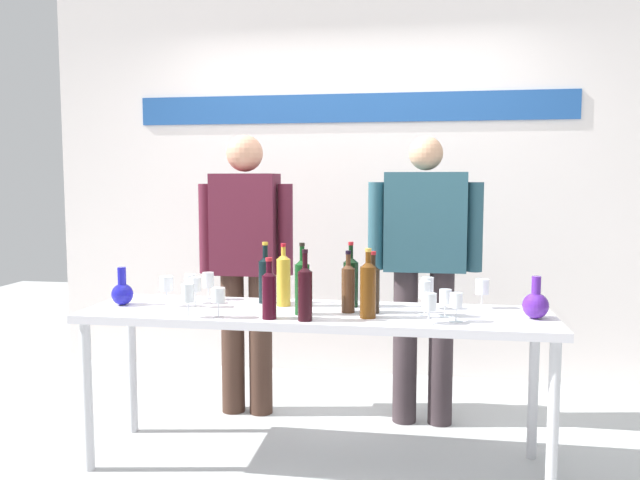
{
  "coord_description": "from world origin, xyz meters",
  "views": [
    {
      "loc": [
        0.5,
        -3.0,
        1.41
      ],
      "look_at": [
        0.0,
        0.15,
        1.11
      ],
      "focal_mm": 35.47,
      "sensor_mm": 36.0,
      "label": 1
    }
  ],
  "objects_px": {
    "display_table": "(315,324)",
    "wine_bottle_4": "(373,287)",
    "wine_glass_left_1": "(208,280)",
    "wine_bottle_0": "(302,285)",
    "wine_bottle_6": "(265,278)",
    "wine_glass_right_3": "(427,286)",
    "wine_bottle_2": "(284,279)",
    "wine_bottle_5": "(351,280)",
    "wine_bottle_1": "(368,288)",
    "wine_glass_right_1": "(425,291)",
    "wine_glass_right_5": "(429,303)",
    "wine_glass_left_3": "(195,285)",
    "wine_glass_left_5": "(167,284)",
    "wine_glass_right_4": "(445,298)",
    "wine_glass_left_4": "(190,282)",
    "wine_bottle_8": "(269,292)",
    "wine_bottle_7": "(305,291)",
    "wine_glass_right_2": "(482,287)",
    "wine_glass_right_0": "(456,301)",
    "wine_glass_left_0": "(188,294)",
    "decanter_blue_left": "(122,292)",
    "wine_glass_left_2": "(218,296)",
    "decanter_blue_right": "(536,304)",
    "presenter_left": "(246,257)",
    "presenter_right": "(424,259)",
    "wine_bottle_3": "(348,286)"
  },
  "relations": [
    {
      "from": "display_table",
      "to": "decanter_blue_left",
      "type": "distance_m",
      "value": 1.01
    },
    {
      "from": "presenter_left",
      "to": "wine_glass_left_2",
      "type": "xyz_separation_m",
      "value": [
        0.11,
        -0.86,
        -0.07
      ]
    },
    {
      "from": "wine_glass_left_0",
      "to": "wine_glass_left_2",
      "type": "distance_m",
      "value": 0.14
    },
    {
      "from": "wine_bottle_0",
      "to": "wine_bottle_1",
      "type": "relative_size",
      "value": 1.06
    },
    {
      "from": "wine_glass_right_4",
      "to": "wine_glass_right_0",
      "type": "bearing_deg",
      "value": -66.26
    },
    {
      "from": "wine_glass_right_0",
      "to": "wine_bottle_0",
      "type": "bearing_deg",
      "value": 176.24
    },
    {
      "from": "wine_glass_left_0",
      "to": "wine_glass_left_1",
      "type": "height_order",
      "value": "wine_glass_left_0"
    },
    {
      "from": "wine_bottle_5",
      "to": "wine_glass_left_4",
      "type": "bearing_deg",
      "value": -176.69
    },
    {
      "from": "wine_bottle_5",
      "to": "wine_glass_right_5",
      "type": "relative_size",
      "value": 2.4
    },
    {
      "from": "wine_bottle_6",
      "to": "wine_glass_right_3",
      "type": "bearing_deg",
      "value": -1.53
    },
    {
      "from": "wine_glass_right_1",
      "to": "wine_glass_right_4",
      "type": "bearing_deg",
      "value": -11.85
    },
    {
      "from": "wine_glass_left_1",
      "to": "wine_glass_left_5",
      "type": "bearing_deg",
      "value": -124.53
    },
    {
      "from": "wine_glass_left_3",
      "to": "wine_glass_left_1",
      "type": "bearing_deg",
      "value": 91.12
    },
    {
      "from": "presenter_left",
      "to": "wine_bottle_7",
      "type": "xyz_separation_m",
      "value": [
        0.52,
        -0.86,
        -0.04
      ]
    },
    {
      "from": "display_table",
      "to": "wine_bottle_4",
      "type": "bearing_deg",
      "value": -0.46
    },
    {
      "from": "decanter_blue_right",
      "to": "presenter_left",
      "type": "relative_size",
      "value": 0.12
    },
    {
      "from": "wine_bottle_2",
      "to": "wine_glass_left_3",
      "type": "relative_size",
      "value": 2.1
    },
    {
      "from": "wine_glass_left_2",
      "to": "wine_glass_right_2",
      "type": "relative_size",
      "value": 0.96
    },
    {
      "from": "wine_glass_right_2",
      "to": "wine_glass_right_4",
      "type": "distance_m",
      "value": 0.3
    },
    {
      "from": "wine_glass_left_4",
      "to": "wine_glass_right_4",
      "type": "distance_m",
      "value": 1.3
    },
    {
      "from": "wine_glass_right_1",
      "to": "wine_bottle_8",
      "type": "bearing_deg",
      "value": -164.98
    },
    {
      "from": "wine_glass_left_3",
      "to": "wine_glass_right_0",
      "type": "xyz_separation_m",
      "value": [
        1.27,
        -0.13,
        -0.02
      ]
    },
    {
      "from": "presenter_left",
      "to": "wine_glass_right_5",
      "type": "distance_m",
      "value": 1.35
    },
    {
      "from": "wine_bottle_6",
      "to": "wine_glass_left_2",
      "type": "height_order",
      "value": "wine_bottle_6"
    },
    {
      "from": "wine_bottle_6",
      "to": "wine_glass_right_1",
      "type": "height_order",
      "value": "wine_bottle_6"
    },
    {
      "from": "wine_bottle_4",
      "to": "wine_bottle_5",
      "type": "distance_m",
      "value": 0.18
    },
    {
      "from": "wine_bottle_0",
      "to": "wine_glass_left_3",
      "type": "xyz_separation_m",
      "value": [
        -0.56,
        0.08,
        -0.03
      ]
    },
    {
      "from": "wine_bottle_8",
      "to": "wine_bottle_7",
      "type": "bearing_deg",
      "value": -5.11
    },
    {
      "from": "wine_bottle_0",
      "to": "wine_bottle_6",
      "type": "height_order",
      "value": "wine_bottle_0"
    },
    {
      "from": "wine_bottle_0",
      "to": "wine_glass_right_5",
      "type": "xyz_separation_m",
      "value": [
        0.59,
        -0.1,
        -0.05
      ]
    },
    {
      "from": "decanter_blue_left",
      "to": "wine_bottle_4",
      "type": "xyz_separation_m",
      "value": [
        1.28,
        0.01,
        0.06
      ]
    },
    {
      "from": "wine_glass_right_0",
      "to": "display_table",
      "type": "bearing_deg",
      "value": 168.56
    },
    {
      "from": "wine_bottle_7",
      "to": "wine_glass_right_0",
      "type": "height_order",
      "value": "wine_bottle_7"
    },
    {
      "from": "wine_glass_left_5",
      "to": "wine_glass_right_4",
      "type": "height_order",
      "value": "wine_glass_left_5"
    },
    {
      "from": "presenter_right",
      "to": "decanter_blue_right",
      "type": "bearing_deg",
      "value": -52.02
    },
    {
      "from": "wine_bottle_2",
      "to": "wine_bottle_5",
      "type": "distance_m",
      "value": 0.34
    },
    {
      "from": "wine_bottle_0",
      "to": "wine_bottle_6",
      "type": "distance_m",
      "value": 0.35
    },
    {
      "from": "wine_bottle_0",
      "to": "wine_glass_left_1",
      "type": "relative_size",
      "value": 2.33
    },
    {
      "from": "wine_glass_right_3",
      "to": "wine_bottle_0",
      "type": "bearing_deg",
      "value": -159.07
    },
    {
      "from": "wine_bottle_3",
      "to": "wine_bottle_4",
      "type": "bearing_deg",
      "value": 1.75
    },
    {
      "from": "wine_glass_left_1",
      "to": "wine_bottle_0",
      "type": "bearing_deg",
      "value": -27.07
    },
    {
      "from": "wine_glass_right_2",
      "to": "wine_glass_left_5",
      "type": "bearing_deg",
      "value": -172.58
    },
    {
      "from": "wine_bottle_1",
      "to": "wine_glass_left_5",
      "type": "height_order",
      "value": "wine_bottle_1"
    },
    {
      "from": "decanter_blue_left",
      "to": "wine_bottle_4",
      "type": "height_order",
      "value": "wine_bottle_4"
    },
    {
      "from": "wine_bottle_3",
      "to": "wine_glass_left_2",
      "type": "height_order",
      "value": "wine_bottle_3"
    },
    {
      "from": "wine_bottle_1",
      "to": "wine_glass_right_1",
      "type": "relative_size",
      "value": 2.0
    },
    {
      "from": "wine_glass_left_0",
      "to": "wine_glass_left_5",
      "type": "bearing_deg",
      "value": 131.18
    },
    {
      "from": "wine_glass_right_1",
      "to": "wine_bottle_2",
      "type": "bearing_deg",
      "value": 170.83
    },
    {
      "from": "presenter_left",
      "to": "wine_glass_left_1",
      "type": "xyz_separation_m",
      "value": [
        -0.09,
        -0.44,
        -0.08
      ]
    },
    {
      "from": "wine_glass_left_3",
      "to": "wine_bottle_0",
      "type": "bearing_deg",
      "value": -8.32
    }
  ]
}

